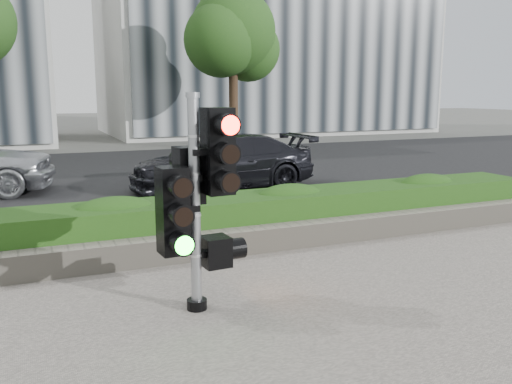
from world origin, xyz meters
TOP-DOWN VIEW (x-y plane):
  - ground at (0.00, 0.00)m, footprint 120.00×120.00m
  - road at (0.00, 10.00)m, footprint 60.00×13.00m
  - curb at (0.00, 3.15)m, footprint 60.00×0.25m
  - stone_wall at (0.00, 1.90)m, footprint 12.00×0.32m
  - hedge at (0.00, 2.55)m, footprint 12.00×1.00m
  - building_right at (11.00, 25.00)m, footprint 18.00×10.00m
  - tree_right at (5.48, 15.55)m, footprint 4.10×3.58m
  - traffic_signal at (-0.72, 0.25)m, footprint 0.78×0.59m
  - car_dark at (1.96, 6.96)m, footprint 4.42×1.93m

SIDE VIEW (x-z plane):
  - ground at x=0.00m, z-range 0.00..0.00m
  - road at x=0.00m, z-range 0.00..0.02m
  - curb at x=0.00m, z-range 0.00..0.12m
  - stone_wall at x=0.00m, z-range 0.03..0.37m
  - hedge at x=0.00m, z-range 0.03..0.71m
  - car_dark at x=1.96m, z-range 0.02..1.28m
  - traffic_signal at x=-0.72m, z-range 0.15..2.37m
  - tree_right at x=5.48m, z-range 1.22..7.75m
  - building_right at x=11.00m, z-range 0.00..12.00m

